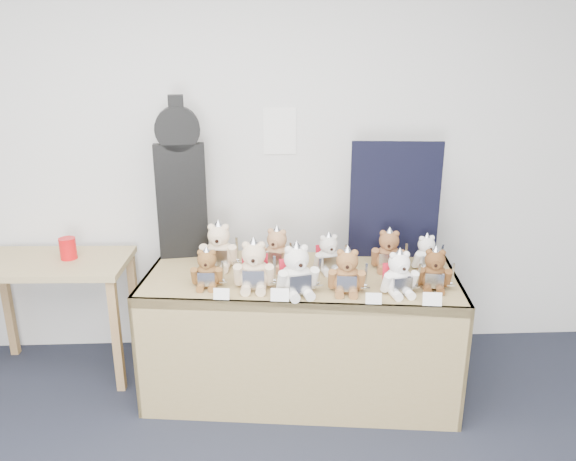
{
  "coord_description": "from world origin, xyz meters",
  "views": [
    {
      "loc": [
        0.31,
        -1.12,
        2.04
      ],
      "look_at": [
        0.46,
        1.8,
        1.06
      ],
      "focal_mm": 35.0,
      "sensor_mm": 36.0,
      "label": 1
    }
  ],
  "objects_px": {
    "display_table": "(300,306)",
    "teddy_back_end": "(426,254)",
    "teddy_front_end": "(434,271)",
    "teddy_back_centre_right": "(329,255)",
    "teddy_back_centre_left": "(277,250)",
    "teddy_front_left": "(254,267)",
    "teddy_front_centre": "(297,272)",
    "teddy_front_far_right": "(399,275)",
    "teddy_back_left": "(219,247)",
    "teddy_back_right": "(389,252)",
    "teddy_front_right": "(347,273)",
    "red_cup": "(68,248)",
    "guitar_case": "(181,180)",
    "side_table": "(53,279)",
    "teddy_front_far_left": "(207,270)"
  },
  "relations": [
    {
      "from": "display_table",
      "to": "teddy_back_end",
      "type": "distance_m",
      "value": 0.81
    },
    {
      "from": "display_table",
      "to": "teddy_front_end",
      "type": "height_order",
      "value": "teddy_front_end"
    },
    {
      "from": "teddy_back_end",
      "to": "display_table",
      "type": "bearing_deg",
      "value": 178.18
    },
    {
      "from": "teddy_back_centre_right",
      "to": "teddy_back_centre_left",
      "type": "bearing_deg",
      "value": 158.84
    },
    {
      "from": "teddy_front_left",
      "to": "teddy_front_centre",
      "type": "distance_m",
      "value": 0.24
    },
    {
      "from": "teddy_front_centre",
      "to": "teddy_front_far_right",
      "type": "distance_m",
      "value": 0.55
    },
    {
      "from": "teddy_back_left",
      "to": "teddy_back_right",
      "type": "height_order",
      "value": "teddy_back_left"
    },
    {
      "from": "teddy_front_right",
      "to": "teddy_back_left",
      "type": "height_order",
      "value": "teddy_back_left"
    },
    {
      "from": "red_cup",
      "to": "teddy_back_centre_right",
      "type": "height_order",
      "value": "teddy_back_centre_right"
    },
    {
      "from": "teddy_front_left",
      "to": "teddy_back_centre_left",
      "type": "distance_m",
      "value": 0.32
    },
    {
      "from": "display_table",
      "to": "red_cup",
      "type": "height_order",
      "value": "red_cup"
    },
    {
      "from": "guitar_case",
      "to": "teddy_back_centre_left",
      "type": "distance_m",
      "value": 0.73
    },
    {
      "from": "side_table",
      "to": "teddy_front_far_left",
      "type": "relative_size",
      "value": 3.84
    },
    {
      "from": "side_table",
      "to": "guitar_case",
      "type": "distance_m",
      "value": 1.01
    },
    {
      "from": "teddy_front_end",
      "to": "teddy_front_right",
      "type": "bearing_deg",
      "value": -165.11
    },
    {
      "from": "red_cup",
      "to": "teddy_front_far_right",
      "type": "distance_m",
      "value": 2.01
    },
    {
      "from": "teddy_front_left",
      "to": "teddy_front_right",
      "type": "xyz_separation_m",
      "value": [
        0.5,
        -0.07,
        -0.01
      ]
    },
    {
      "from": "teddy_front_right",
      "to": "teddy_front_far_right",
      "type": "relative_size",
      "value": 1.02
    },
    {
      "from": "teddy_front_end",
      "to": "teddy_back_centre_right",
      "type": "relative_size",
      "value": 1.02
    },
    {
      "from": "teddy_front_end",
      "to": "teddy_back_left",
      "type": "distance_m",
      "value": 1.25
    },
    {
      "from": "red_cup",
      "to": "teddy_back_centre_right",
      "type": "bearing_deg",
      "value": -8.11
    },
    {
      "from": "red_cup",
      "to": "teddy_back_centre_left",
      "type": "bearing_deg",
      "value": -7.46
    },
    {
      "from": "teddy_front_far_right",
      "to": "teddy_back_centre_right",
      "type": "distance_m",
      "value": 0.48
    },
    {
      "from": "display_table",
      "to": "red_cup",
      "type": "distance_m",
      "value": 1.48
    },
    {
      "from": "red_cup",
      "to": "teddy_front_far_right",
      "type": "xyz_separation_m",
      "value": [
        1.93,
        -0.56,
        0.02
      ]
    },
    {
      "from": "teddy_back_left",
      "to": "teddy_front_right",
      "type": "bearing_deg",
      "value": -24.0
    },
    {
      "from": "teddy_back_end",
      "to": "teddy_back_centre_left",
      "type": "bearing_deg",
      "value": 164.36
    },
    {
      "from": "red_cup",
      "to": "teddy_front_far_left",
      "type": "distance_m",
      "value": 0.99
    },
    {
      "from": "red_cup",
      "to": "teddy_back_centre_left",
      "type": "relative_size",
      "value": 0.48
    },
    {
      "from": "guitar_case",
      "to": "teddy_front_end",
      "type": "relative_size",
      "value": 3.83
    },
    {
      "from": "teddy_back_left",
      "to": "teddy_front_end",
      "type": "bearing_deg",
      "value": -12.53
    },
    {
      "from": "teddy_front_end",
      "to": "red_cup",
      "type": "bearing_deg",
      "value": 179.3
    },
    {
      "from": "teddy_front_far_right",
      "to": "teddy_back_right",
      "type": "relative_size",
      "value": 0.98
    },
    {
      "from": "teddy_front_end",
      "to": "teddy_back_left",
      "type": "bearing_deg",
      "value": 175.35
    },
    {
      "from": "teddy_front_far_left",
      "to": "teddy_front_centre",
      "type": "distance_m",
      "value": 0.5
    },
    {
      "from": "guitar_case",
      "to": "teddy_back_end",
      "type": "distance_m",
      "value": 1.55
    },
    {
      "from": "teddy_back_left",
      "to": "teddy_back_right",
      "type": "relative_size",
      "value": 1.12
    },
    {
      "from": "red_cup",
      "to": "teddy_back_centre_left",
      "type": "xyz_separation_m",
      "value": [
        1.28,
        -0.17,
        0.03
      ]
    },
    {
      "from": "guitar_case",
      "to": "teddy_back_end",
      "type": "bearing_deg",
      "value": -18.49
    },
    {
      "from": "red_cup",
      "to": "teddy_front_left",
      "type": "distance_m",
      "value": 1.24
    },
    {
      "from": "teddy_front_left",
      "to": "teddy_back_end",
      "type": "distance_m",
      "value": 1.05
    },
    {
      "from": "teddy_back_centre_right",
      "to": "display_table",
      "type": "bearing_deg",
      "value": -152.75
    },
    {
      "from": "teddy_front_far_left",
      "to": "teddy_back_end",
      "type": "relative_size",
      "value": 1.04
    },
    {
      "from": "teddy_front_far_left",
      "to": "teddy_back_left",
      "type": "height_order",
      "value": "teddy_back_left"
    },
    {
      "from": "red_cup",
      "to": "teddy_front_centre",
      "type": "xyz_separation_m",
      "value": [
        1.38,
        -0.54,
        0.04
      ]
    },
    {
      "from": "teddy_front_centre",
      "to": "teddy_front_right",
      "type": "bearing_deg",
      "value": -11.13
    },
    {
      "from": "teddy_front_centre",
      "to": "teddy_back_centre_right",
      "type": "xyz_separation_m",
      "value": [
        0.21,
        0.31,
        -0.02
      ]
    },
    {
      "from": "teddy_front_far_right",
      "to": "teddy_back_left",
      "type": "relative_size",
      "value": 0.88
    },
    {
      "from": "red_cup",
      "to": "teddy_front_left",
      "type": "relative_size",
      "value": 0.43
    },
    {
      "from": "teddy_front_end",
      "to": "teddy_back_left",
      "type": "height_order",
      "value": "teddy_back_left"
    }
  ]
}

